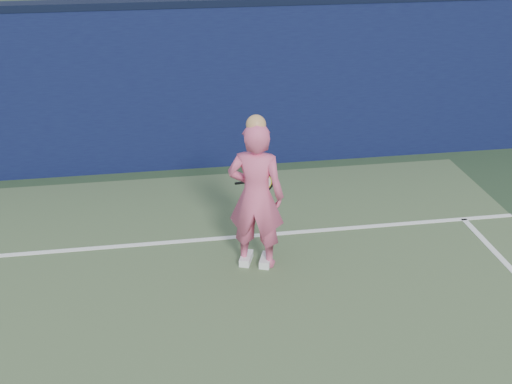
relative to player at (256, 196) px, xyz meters
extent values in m
cube|color=#0C0F35|center=(-1.85, 3.14, 0.35)|extent=(24.00, 0.40, 2.50)
cube|color=black|center=(-1.85, 3.14, 1.65)|extent=(24.00, 0.42, 0.10)
imported|color=#E05780|center=(0.00, 0.00, -0.01)|extent=(0.76, 0.62, 1.79)
sphere|color=tan|center=(0.00, 0.00, 0.86)|extent=(0.22, 0.22, 0.22)
cube|color=white|center=(0.11, -0.04, -0.85)|extent=(0.21, 0.30, 0.10)
cube|color=white|center=(-0.11, 0.04, -0.85)|extent=(0.21, 0.30, 0.10)
torus|color=black|center=(0.14, 0.38, 0.00)|extent=(0.27, 0.12, 0.27)
torus|color=#BCC312|center=(0.14, 0.38, 0.00)|extent=(0.22, 0.09, 0.22)
cylinder|color=beige|center=(0.14, 0.38, 0.00)|extent=(0.22, 0.08, 0.22)
cylinder|color=black|center=(-0.03, 0.50, -0.06)|extent=(0.23, 0.13, 0.09)
cylinder|color=black|center=(-0.12, 0.57, -0.09)|extent=(0.11, 0.08, 0.06)
cube|color=white|center=(-1.85, 0.64, -0.89)|extent=(11.00, 0.08, 0.01)
camera|label=1|loc=(-1.03, -6.47, 3.22)|focal=45.00mm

